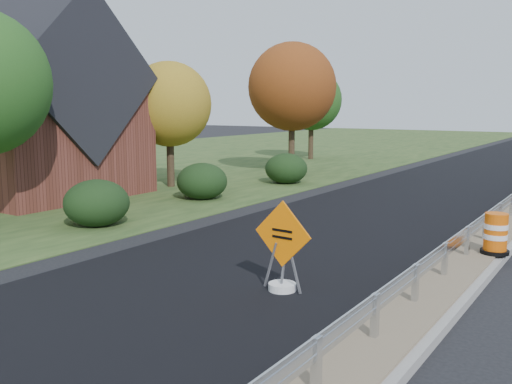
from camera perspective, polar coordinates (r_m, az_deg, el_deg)
The scene contains 12 objects.
ground at distance 18.87m, azimuth 23.08°, elevation -3.81°, with size 140.00×140.00×0.00m, color black.
grass_verge_near at distance 39.33m, azimuth -10.50°, elevation 2.94°, with size 30.00×120.00×0.03m, color #29421C.
milled_overlay at distance 29.44m, azimuth 18.22°, elevation 0.74°, with size 7.20×120.00×0.01m, color black.
hedge_south at distance 18.94m, azimuth -15.65°, elevation -1.05°, with size 2.09×2.09×1.52m, color black.
hedge_mid at distance 23.57m, azimuth -5.42°, elevation 1.10°, with size 2.09×2.09×1.52m, color black.
hedge_north at distance 28.20m, azimuth 3.04°, elevation 2.37°, with size 2.09×2.09×1.52m, color black.
tree_near_yellow at distance 27.16m, azimuth -8.67°, elevation 8.65°, with size 3.96×3.96×5.88m.
tree_near_red at distance 32.51m, azimuth 3.63°, elevation 10.45°, with size 4.95×4.95×7.35m.
tree_near_back at distance 40.95m, azimuth 5.57°, elevation 9.15°, with size 4.29×4.29×6.37m.
brick_house at distance 26.87m, azimuth -22.37°, elevation 7.43°, with size 9.40×7.07×8.54m.
caution_sign at distance 11.99m, azimuth 2.65°, elevation -7.63°, with size 1.39×0.58×1.92m.
barrel_median_near at distance 15.22m, azimuth 22.84°, elevation -3.92°, with size 0.69×0.69×1.01m.
Camera 1 is at (3.15, -18.20, 3.86)m, focal length 40.00 mm.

